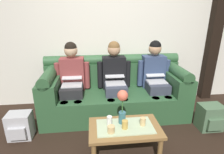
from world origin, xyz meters
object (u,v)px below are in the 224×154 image
cup_near_left (110,121)px  backpack_right (210,117)px  cup_far_left (111,129)px  person_left (72,78)px  cup_far_center (125,124)px  person_middle (115,76)px  coffee_table (125,130)px  flower_vase (122,103)px  person_right (155,75)px  backpack_left (20,126)px  cup_near_right (143,121)px  couch (114,92)px

cup_near_left → backpack_right: bearing=12.1°
cup_near_left → cup_far_left: cup_near_left is taller
person_left → cup_far_center: 1.26m
person_middle → coffee_table: bearing=-90.0°
flower_vase → cup_far_center: flower_vase is taller
backpack_right → flower_vase: bearing=-168.6°
cup_far_left → backpack_right: size_ratio=0.22×
person_right → coffee_table: 1.26m
flower_vase → cup_far_left: 0.32m
person_middle → coffee_table: size_ratio=1.44×
backpack_right → person_left: bearing=162.3°
backpack_left → person_left: bearing=39.1°
person_middle → cup_near_right: bearing=-77.8°
person_right → cup_far_center: size_ratio=12.25×
cup_near_left → cup_near_right: cup_near_left is taller
cup_near_right → couch: bearing=102.1°
coffee_table → cup_near_left: (-0.18, 0.02, 0.13)m
cup_far_left → couch: bearing=81.0°
cup_near_left → cup_near_right: bearing=-3.1°
coffee_table → cup_near_left: cup_near_left is taller
cup_near_left → backpack_right: (1.52, 0.33, -0.25)m
flower_vase → backpack_left: size_ratio=1.16×
person_right → backpack_right: bearing=-44.6°
couch → cup_near_left: (-0.18, -0.98, 0.07)m
coffee_table → cup_near_left: 0.22m
coffee_table → cup_near_right: 0.24m
backpack_left → backpack_right: size_ratio=0.97×
person_middle → person_right: size_ratio=1.00×
cup_far_center → backpack_left: cup_far_center is taller
cup_far_left → person_middle: bearing=80.9°
person_right → person_left: bearing=-180.0°
cup_near_right → backpack_left: size_ratio=0.26×
backpack_left → person_right: bearing=15.1°
person_left → cup_near_left: (0.51, -0.97, -0.22)m
couch → cup_far_center: 1.04m
person_right → cup_near_right: person_right is taller
coffee_table → cup_far_center: 0.12m
cup_near_left → cup_far_center: bearing=-20.3°
coffee_table → cup_far_center: bearing=-101.6°
cup_near_left → couch: bearing=79.6°
flower_vase → cup_near_left: (-0.16, -0.05, -0.20)m
person_middle → cup_far_left: 1.14m
cup_far_left → flower_vase: bearing=48.7°
flower_vase → cup_near_left: 0.26m
flower_vase → cup_near_left: flower_vase is taller
couch → cup_far_center: couch is taller
person_left → coffee_table: size_ratio=1.44×
couch → flower_vase: couch is taller
person_left → flower_vase: (0.66, -0.92, -0.02)m
person_middle → cup_near_right: 1.04m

